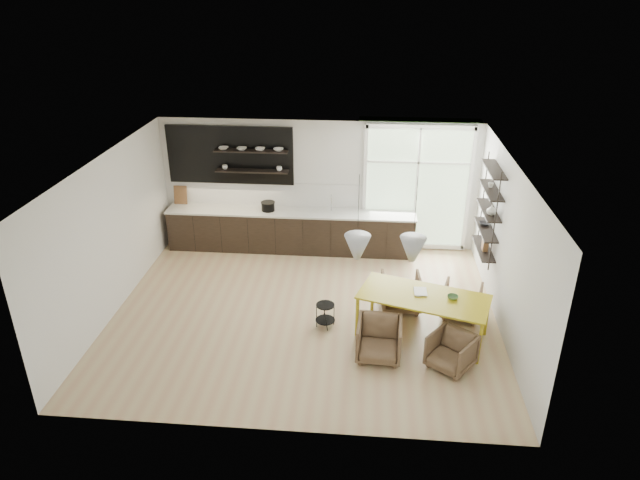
% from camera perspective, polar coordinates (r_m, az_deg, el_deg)
% --- Properties ---
extents(room, '(7.02, 6.01, 2.91)m').
position_cam_1_polar(room, '(10.91, 2.02, 2.12)').
color(room, tan).
rests_on(room, ground).
extents(kitchen_run, '(5.54, 0.69, 2.75)m').
position_cam_1_polar(kitchen_run, '(12.83, -3.33, 1.55)').
color(kitchen_run, black).
rests_on(kitchen_run, ground).
extents(right_shelving, '(0.26, 1.22, 1.90)m').
position_cam_1_polar(right_shelving, '(11.14, 16.50, 2.60)').
color(right_shelving, black).
rests_on(right_shelving, ground).
extents(dining_table, '(2.35, 1.57, 0.79)m').
position_cam_1_polar(dining_table, '(9.84, 10.34, -5.80)').
color(dining_table, gold).
rests_on(dining_table, ground).
extents(armchair_back_left, '(0.76, 0.78, 0.66)m').
position_cam_1_polar(armchair_back_left, '(10.78, 8.08, -5.16)').
color(armchair_back_left, brown).
rests_on(armchair_back_left, ground).
extents(armchair_back_right, '(0.82, 0.83, 0.62)m').
position_cam_1_polar(armchair_back_right, '(10.76, 13.99, -5.92)').
color(armchair_back_right, brown).
rests_on(armchair_back_right, ground).
extents(armchair_front_left, '(0.76, 0.78, 0.67)m').
position_cam_1_polar(armchair_front_left, '(9.44, 5.93, -9.85)').
color(armchair_front_left, brown).
rests_on(armchair_front_left, ground).
extents(armchair_front_right, '(0.90, 0.91, 0.60)m').
position_cam_1_polar(armchair_front_right, '(9.42, 13.00, -10.80)').
color(armchair_front_right, brown).
rests_on(armchair_front_right, ground).
extents(wire_stool, '(0.35, 0.35, 0.44)m').
position_cam_1_polar(wire_stool, '(10.16, 0.53, -7.24)').
color(wire_stool, black).
rests_on(wire_stool, ground).
extents(table_book, '(0.22, 0.30, 0.03)m').
position_cam_1_polar(table_book, '(9.89, 9.37, -5.10)').
color(table_book, white).
rests_on(table_book, dining_table).
extents(table_bowl, '(0.23, 0.23, 0.06)m').
position_cam_1_polar(table_bowl, '(9.82, 13.13, -5.59)').
color(table_bowl, '#4E7844').
rests_on(table_bowl, dining_table).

